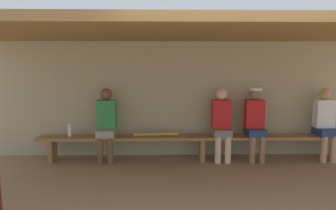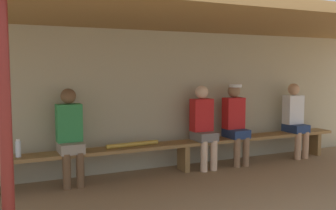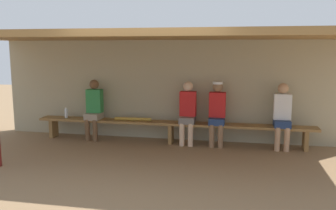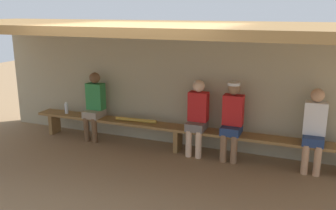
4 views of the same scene
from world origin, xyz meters
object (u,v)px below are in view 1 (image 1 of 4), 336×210
at_px(baseball_bat, 156,134).
at_px(player_middle, 325,121).
at_px(player_rightmost, 255,120).
at_px(water_bottle_blue, 70,131).
at_px(player_with_sunglasses, 222,121).
at_px(player_in_white, 106,122).
at_px(bench, 202,140).

bearing_deg(baseball_bat, player_middle, -3.80).
relative_size(player_rightmost, water_bottle_blue, 5.75).
bearing_deg(water_bottle_blue, player_rightmost, 0.13).
height_order(player_with_sunglasses, player_rightmost, player_rightmost).
xyz_separation_m(player_in_white, water_bottle_blue, (-0.67, -0.01, -0.16)).
xyz_separation_m(bench, player_rightmost, (0.98, 0.00, 0.36)).
bearing_deg(player_in_white, baseball_bat, -0.19).
xyz_separation_m(bench, player_with_sunglasses, (0.36, 0.00, 0.34)).
bearing_deg(player_with_sunglasses, player_in_white, 180.00).
bearing_deg(baseball_bat, water_bottle_blue, 176.29).
height_order(player_in_white, baseball_bat, player_in_white).
xyz_separation_m(player_with_sunglasses, player_rightmost, (0.62, 0.00, 0.02)).
bearing_deg(player_rightmost, player_middle, -0.02).
bearing_deg(bench, baseball_bat, -180.00).
distance_m(player_with_sunglasses, baseball_bat, 1.23).
bearing_deg(player_with_sunglasses, player_rightmost, 0.05).
bearing_deg(player_rightmost, player_with_sunglasses, -179.95).
distance_m(player_in_white, baseball_bat, 0.93).
bearing_deg(player_with_sunglasses, player_middle, 0.00).
relative_size(player_with_sunglasses, player_middle, 1.00).
relative_size(player_rightmost, player_middle, 1.01).
height_order(bench, player_with_sunglasses, player_with_sunglasses).
bearing_deg(player_with_sunglasses, baseball_bat, -179.85).
distance_m(player_with_sunglasses, player_rightmost, 0.62).
xyz_separation_m(player_with_sunglasses, player_in_white, (-2.11, 0.00, 0.00)).
bearing_deg(player_middle, bench, -179.92).
relative_size(water_bottle_blue, baseball_bat, 0.29).
bearing_deg(water_bottle_blue, baseball_bat, 0.15).
distance_m(bench, player_in_white, 1.78).
relative_size(player_in_white, water_bottle_blue, 5.71).
bearing_deg(bench, player_middle, 0.08).
bearing_deg(bench, player_in_white, 179.90).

